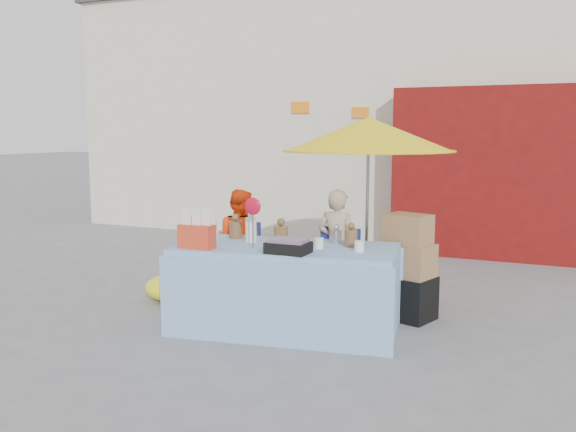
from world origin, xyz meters
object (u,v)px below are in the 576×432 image
at_px(chair_right, 333,282).
at_px(vendor_orange, 239,240).
at_px(chair_left, 235,272).
at_px(umbrella, 368,135).
at_px(market_table, 285,287).
at_px(box_stack, 408,271).
at_px(vendor_beige, 337,246).

relative_size(chair_right, vendor_orange, 0.68).
xyz_separation_m(chair_left, vendor_orange, (-0.00, 0.13, 0.37)).
xyz_separation_m(vendor_orange, umbrella, (1.55, 0.15, 1.27)).
height_order(chair_right, umbrella, umbrella).
distance_m(market_table, box_stack, 1.32).
relative_size(market_table, chair_right, 2.72).
distance_m(market_table, chair_left, 1.51).
relative_size(umbrella, box_stack, 1.91).
distance_m(market_table, umbrella, 2.00).
bearing_deg(chair_right, vendor_beige, 93.84).
xyz_separation_m(market_table, vendor_orange, (-1.11, 1.14, 0.19)).
bearing_deg(chair_left, vendor_orange, 93.84).
bearing_deg(chair_left, market_table, -38.79).
xyz_separation_m(umbrella, box_stack, (0.58, -0.46, -1.39)).
bearing_deg(vendor_orange, market_table, 137.66).
distance_m(market_table, vendor_beige, 1.17).
distance_m(chair_left, vendor_beige, 1.32).
height_order(vendor_orange, vendor_beige, vendor_beige).
height_order(market_table, vendor_orange, market_table).
height_order(umbrella, box_stack, umbrella).
bearing_deg(chair_right, vendor_orange, 177.31).
bearing_deg(umbrella, chair_right, -136.45).
relative_size(vendor_orange, vendor_beige, 0.96).
relative_size(chair_left, vendor_beige, 0.66).
xyz_separation_m(market_table, vendor_beige, (0.14, 1.14, 0.22)).
distance_m(chair_left, chair_right, 1.25).
bearing_deg(vendor_beige, box_stack, 164.21).
distance_m(chair_right, vendor_beige, 0.41).
xyz_separation_m(chair_right, umbrella, (0.30, 0.28, 1.64)).
height_order(chair_right, box_stack, box_stack).
relative_size(market_table, vendor_orange, 1.85).
bearing_deg(umbrella, vendor_beige, -153.43).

